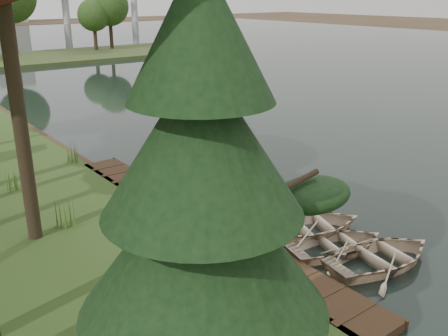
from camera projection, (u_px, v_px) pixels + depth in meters
ground at (230, 214)px, 18.67m from camera, size 300.00×300.00×0.00m
water at (339, 74)px, 50.88m from camera, size 130.00×200.00×0.05m
boardwalk at (195, 222)px, 17.70m from camera, size 1.60×16.00×0.30m
peninsula at (27, 59)px, 60.55m from camera, size 50.00×14.00×0.45m
rowboat_0 at (382, 254)px, 14.95m from camera, size 4.16×3.28×0.78m
rowboat_1 at (338, 242)px, 15.75m from camera, size 3.78×3.09×0.68m
rowboat_2 at (309, 224)px, 16.90m from camera, size 4.56×3.90×0.80m
rowboat_3 at (269, 213)px, 17.95m from camera, size 3.67×3.24×0.63m
rowboat_4 at (248, 196)px, 19.37m from camera, size 3.73×3.06×0.67m
rowboat_5 at (223, 189)px, 20.07m from camera, size 3.73×3.03×0.68m
rowboat_6 at (201, 174)px, 21.75m from camera, size 3.53×2.88×0.64m
rowboat_7 at (187, 166)px, 22.57m from camera, size 4.36×3.56×0.79m
pine_tree at (202, 183)px, 6.99m from camera, size 3.80×3.80×8.08m
reeds_0 at (301, 295)px, 12.35m from camera, size 0.60×0.60×0.94m
reeds_1 at (65, 213)px, 16.77m from camera, size 0.60×0.60×1.08m
reeds_2 at (11, 180)px, 20.06m from camera, size 0.60×0.60×0.87m
reeds_3 at (72, 152)px, 23.43m from camera, size 0.60×0.60×0.93m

